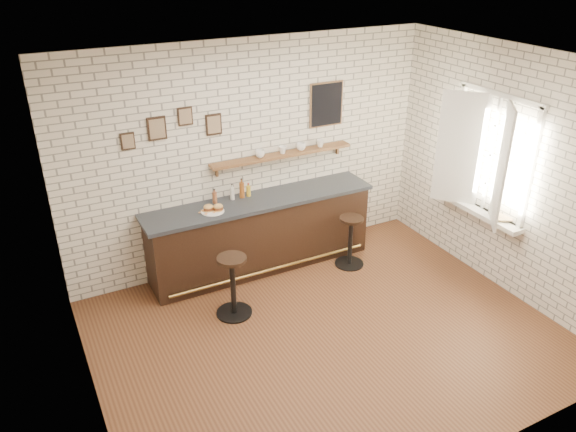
{
  "coord_description": "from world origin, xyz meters",
  "views": [
    {
      "loc": [
        -2.75,
        -4.32,
        4.04
      ],
      "look_at": [
        -0.04,
        0.9,
        1.12
      ],
      "focal_mm": 35.0,
      "sensor_mm": 36.0,
      "label": 1
    }
  ],
  "objects_px": {
    "condiment_bottle_yellow": "(249,191)",
    "shelf_cup_d": "(320,143)",
    "bar_stool_right": "(350,240)",
    "bitters_bottle_amber": "(242,190)",
    "shelf_cup_c": "(301,147)",
    "sandwich_plate": "(213,211)",
    "bitters_bottle_brown": "(215,197)",
    "bar_counter": "(261,233)",
    "ciabatta_sandwich": "(213,208)",
    "book_lower": "(493,217)",
    "bar_stool_left": "(233,284)",
    "book_upper": "(496,217)",
    "shelf_cup_a": "(260,154)",
    "shelf_cup_b": "(283,150)",
    "bitters_bottle_white": "(232,193)"
  },
  "relations": [
    {
      "from": "bar_counter",
      "to": "ciabatta_sandwich",
      "type": "xyz_separation_m",
      "value": [
        -0.67,
        -0.07,
        0.56
      ]
    },
    {
      "from": "shelf_cup_c",
      "to": "bitters_bottle_white",
      "type": "bearing_deg",
      "value": 85.82
    },
    {
      "from": "bitters_bottle_amber",
      "to": "shelf_cup_b",
      "type": "bearing_deg",
      "value": 3.96
    },
    {
      "from": "bar_stool_right",
      "to": "bitters_bottle_amber",
      "type": "bearing_deg",
      "value": 152.32
    },
    {
      "from": "bitters_bottle_brown",
      "to": "book_upper",
      "type": "distance_m",
      "value": 3.51
    },
    {
      "from": "sandwich_plate",
      "to": "bitters_bottle_white",
      "type": "relative_size",
      "value": 1.29
    },
    {
      "from": "shelf_cup_b",
      "to": "ciabatta_sandwich",
      "type": "bearing_deg",
      "value": 121.27
    },
    {
      "from": "ciabatta_sandwich",
      "to": "shelf_cup_d",
      "type": "height_order",
      "value": "shelf_cup_d"
    },
    {
      "from": "sandwich_plate",
      "to": "bitters_bottle_white",
      "type": "xyz_separation_m",
      "value": [
        0.36,
        0.23,
        0.08
      ]
    },
    {
      "from": "sandwich_plate",
      "to": "bar_stool_right",
      "type": "relative_size",
      "value": 0.39
    },
    {
      "from": "bitters_bottle_amber",
      "to": "shelf_cup_a",
      "type": "xyz_separation_m",
      "value": [
        0.29,
        0.04,
        0.43
      ]
    },
    {
      "from": "shelf_cup_b",
      "to": "book_upper",
      "type": "xyz_separation_m",
      "value": [
        1.98,
        -1.91,
        -0.59
      ]
    },
    {
      "from": "bitters_bottle_brown",
      "to": "shelf_cup_c",
      "type": "relative_size",
      "value": 1.53
    },
    {
      "from": "shelf_cup_a",
      "to": "book_lower",
      "type": "distance_m",
      "value": 3.03
    },
    {
      "from": "sandwich_plate",
      "to": "bitters_bottle_brown",
      "type": "xyz_separation_m",
      "value": [
        0.12,
        0.23,
        0.07
      ]
    },
    {
      "from": "bar_counter",
      "to": "shelf_cup_a",
      "type": "height_order",
      "value": "shelf_cup_a"
    },
    {
      "from": "ciabatta_sandwich",
      "to": "shelf_cup_d",
      "type": "bearing_deg",
      "value": 9.12
    },
    {
      "from": "sandwich_plate",
      "to": "shelf_cup_c",
      "type": "height_order",
      "value": "shelf_cup_c"
    },
    {
      "from": "bar_stool_right",
      "to": "book_lower",
      "type": "xyz_separation_m",
      "value": [
        1.32,
        -1.16,
        0.56
      ]
    },
    {
      "from": "condiment_bottle_yellow",
      "to": "shelf_cup_d",
      "type": "distance_m",
      "value": 1.19
    },
    {
      "from": "bar_counter",
      "to": "sandwich_plate",
      "type": "bearing_deg",
      "value": -174.32
    },
    {
      "from": "bar_stool_right",
      "to": "shelf_cup_b",
      "type": "xyz_separation_m",
      "value": [
        -0.66,
        0.71,
        1.16
      ]
    },
    {
      "from": "condiment_bottle_yellow",
      "to": "book_lower",
      "type": "xyz_separation_m",
      "value": [
        2.5,
        -1.83,
        -0.15
      ]
    },
    {
      "from": "ciabatta_sandwich",
      "to": "bar_stool_left",
      "type": "relative_size",
      "value": 0.32
    },
    {
      "from": "book_lower",
      "to": "sandwich_plate",
      "type": "bearing_deg",
      "value": 163.33
    },
    {
      "from": "sandwich_plate",
      "to": "shelf_cup_d",
      "type": "distance_m",
      "value": 1.78
    },
    {
      "from": "bar_stool_left",
      "to": "shelf_cup_c",
      "type": "bearing_deg",
      "value": 35.36
    },
    {
      "from": "bitters_bottle_brown",
      "to": "shelf_cup_b",
      "type": "bearing_deg",
      "value": 2.46
    },
    {
      "from": "bitters_bottle_amber",
      "to": "shelf_cup_c",
      "type": "bearing_deg",
      "value": 2.74
    },
    {
      "from": "bitters_bottle_white",
      "to": "shelf_cup_c",
      "type": "bearing_deg",
      "value": 2.38
    },
    {
      "from": "bar_stool_right",
      "to": "shelf_cup_c",
      "type": "xyz_separation_m",
      "value": [
        -0.39,
        0.71,
        1.16
      ]
    },
    {
      "from": "bar_stool_right",
      "to": "bar_counter",
      "type": "bearing_deg",
      "value": 154.88
    },
    {
      "from": "ciabatta_sandwich",
      "to": "bar_stool_right",
      "type": "bearing_deg",
      "value": -14.18
    },
    {
      "from": "condiment_bottle_yellow",
      "to": "shelf_cup_c",
      "type": "bearing_deg",
      "value": 3.06
    },
    {
      "from": "bar_stool_left",
      "to": "shelf_cup_b",
      "type": "bearing_deg",
      "value": 41.16
    },
    {
      "from": "bar_counter",
      "to": "shelf_cup_c",
      "type": "relative_size",
      "value": 24.42
    },
    {
      "from": "bitters_bottle_white",
      "to": "bar_stool_left",
      "type": "height_order",
      "value": "bitters_bottle_white"
    },
    {
      "from": "condiment_bottle_yellow",
      "to": "bar_stool_right",
      "type": "height_order",
      "value": "condiment_bottle_yellow"
    },
    {
      "from": "shelf_cup_d",
      "to": "sandwich_plate",
      "type": "bearing_deg",
      "value": 171.0
    },
    {
      "from": "condiment_bottle_yellow",
      "to": "bar_stool_left",
      "type": "xyz_separation_m",
      "value": [
        -0.66,
        -0.99,
        -0.67
      ]
    },
    {
      "from": "sandwich_plate",
      "to": "condiment_bottle_yellow",
      "type": "relative_size",
      "value": 1.56
    },
    {
      "from": "shelf_cup_a",
      "to": "book_upper",
      "type": "distance_m",
      "value": 3.05
    },
    {
      "from": "bar_stool_left",
      "to": "shelf_cup_b",
      "type": "xyz_separation_m",
      "value": [
        1.18,
        1.03,
        1.13
      ]
    },
    {
      "from": "book_upper",
      "to": "sandwich_plate",
      "type": "bearing_deg",
      "value": -179.59
    },
    {
      "from": "condiment_bottle_yellow",
      "to": "shelf_cup_c",
      "type": "height_order",
      "value": "shelf_cup_c"
    },
    {
      "from": "bar_stool_right",
      "to": "shelf_cup_b",
      "type": "relative_size",
      "value": 6.8
    },
    {
      "from": "shelf_cup_d",
      "to": "ciabatta_sandwich",
      "type": "bearing_deg",
      "value": 171.06
    },
    {
      "from": "ciabatta_sandwich",
      "to": "shelf_cup_b",
      "type": "distance_m",
      "value": 1.23
    },
    {
      "from": "sandwich_plate",
      "to": "ciabatta_sandwich",
      "type": "relative_size",
      "value": 1.12
    },
    {
      "from": "condiment_bottle_yellow",
      "to": "shelf_cup_d",
      "type": "xyz_separation_m",
      "value": [
        1.1,
        0.04,
        0.46
      ]
    }
  ]
}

